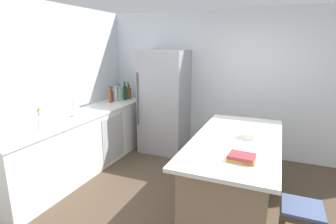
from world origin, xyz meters
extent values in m
plane|color=#4C3D2D|center=(0.00, 0.00, 0.00)|extent=(7.20, 7.20, 0.00)
cube|color=silver|center=(0.00, 2.25, 1.30)|extent=(6.00, 0.10, 2.60)
cube|color=silver|center=(-2.45, 0.00, 1.30)|extent=(0.10, 6.00, 2.60)
cube|color=silver|center=(-2.08, 0.57, 0.45)|extent=(0.64, 3.07, 0.91)
cube|color=white|center=(-2.08, 0.57, 0.92)|extent=(0.67, 3.10, 0.03)
cube|color=#B2B5BA|center=(-1.75, 0.95, 0.45)|extent=(0.01, 0.60, 0.76)
cube|color=#8E755B|center=(0.37, 0.37, 0.45)|extent=(0.81, 1.84, 0.89)
cube|color=white|center=(0.37, 0.37, 0.91)|extent=(0.97, 2.04, 0.04)
cube|color=#93969B|center=(-1.19, 1.85, 0.95)|extent=(0.82, 0.70, 1.90)
cylinder|color=#4C4C51|center=(-1.57, 1.48, 1.05)|extent=(0.02, 0.02, 0.95)
cube|color=#473828|center=(1.05, -0.29, 0.58)|extent=(0.36, 0.36, 0.04)
cube|color=#47567F|center=(1.05, -0.29, 0.61)|extent=(0.34, 0.34, 0.03)
cylinder|color=silver|center=(-2.14, 0.14, 0.95)|extent=(0.05, 0.05, 0.02)
cylinder|color=silver|center=(-2.14, 0.14, 1.10)|extent=(0.02, 0.02, 0.28)
cylinder|color=silver|center=(-2.08, 0.14, 1.22)|extent=(0.14, 0.02, 0.02)
cylinder|color=silver|center=(-2.03, -0.24, 1.00)|extent=(0.09, 0.09, 0.12)
cylinder|color=#4C7F3D|center=(-2.05, -0.23, 1.08)|extent=(0.01, 0.02, 0.19)
sphere|color=yellow|center=(-2.05, -0.23, 1.18)|extent=(0.04, 0.04, 0.04)
cylinder|color=#4C7F3D|center=(-2.03, -0.24, 1.08)|extent=(0.01, 0.01, 0.18)
sphere|color=yellow|center=(-2.03, -0.24, 1.17)|extent=(0.04, 0.04, 0.04)
cylinder|color=#4C7F3D|center=(-2.02, -0.24, 1.10)|extent=(0.01, 0.04, 0.22)
sphere|color=yellow|center=(-2.02, -0.24, 1.21)|extent=(0.04, 0.04, 0.04)
cylinder|color=gray|center=(-2.05, 0.42, 0.94)|extent=(0.14, 0.14, 0.01)
cylinder|color=white|center=(-2.05, 0.42, 1.08)|extent=(0.11, 0.11, 0.26)
cylinder|color=gray|center=(-2.05, 0.42, 1.23)|extent=(0.02, 0.02, 0.04)
cylinder|color=olive|center=(-2.06, 1.99, 1.05)|extent=(0.05, 0.05, 0.23)
cylinder|color=olive|center=(-2.06, 1.99, 1.21)|extent=(0.03, 0.03, 0.07)
cylinder|color=black|center=(-2.06, 1.99, 1.25)|extent=(0.03, 0.03, 0.01)
cylinder|color=brown|center=(-1.99, 1.90, 1.05)|extent=(0.09, 0.09, 0.22)
cylinder|color=brown|center=(-1.99, 1.90, 1.18)|extent=(0.04, 0.04, 0.06)
cylinder|color=black|center=(-1.99, 1.90, 1.22)|extent=(0.04, 0.04, 0.01)
cylinder|color=#19381E|center=(-2.02, 1.80, 1.07)|extent=(0.07, 0.07, 0.27)
cylinder|color=#19381E|center=(-2.02, 1.80, 1.25)|extent=(0.03, 0.03, 0.07)
cylinder|color=black|center=(-2.02, 1.80, 1.29)|extent=(0.04, 0.04, 0.01)
cylinder|color=#8CB79E|center=(-2.08, 1.71, 1.05)|extent=(0.08, 0.08, 0.23)
cylinder|color=#8CB79E|center=(-2.08, 1.71, 1.20)|extent=(0.03, 0.03, 0.07)
cylinder|color=black|center=(-2.08, 1.71, 1.25)|extent=(0.03, 0.03, 0.01)
cylinder|color=silver|center=(-2.13, 1.63, 1.06)|extent=(0.07, 0.07, 0.25)
cylinder|color=silver|center=(-2.13, 1.63, 1.22)|extent=(0.03, 0.03, 0.06)
cylinder|color=black|center=(-2.13, 1.63, 1.26)|extent=(0.03, 0.03, 0.01)
cylinder|color=#5B3319|center=(-2.15, 1.53, 1.04)|extent=(0.07, 0.07, 0.21)
cylinder|color=#5B3319|center=(-2.15, 1.53, 1.18)|extent=(0.03, 0.03, 0.07)
cylinder|color=black|center=(-2.15, 1.53, 1.22)|extent=(0.03, 0.03, 0.01)
cylinder|color=#994C23|center=(-2.12, 1.43, 1.06)|extent=(0.05, 0.05, 0.24)
cylinder|color=#994C23|center=(-2.12, 1.43, 1.21)|extent=(0.02, 0.02, 0.07)
cylinder|color=black|center=(-2.12, 1.43, 1.25)|extent=(0.03, 0.03, 0.01)
cube|color=gold|center=(0.50, -0.22, 0.95)|extent=(0.25, 0.18, 0.03)
cube|color=#A83338|center=(0.50, -0.22, 0.98)|extent=(0.25, 0.21, 0.03)
cylinder|color=silver|center=(0.49, 0.46, 0.97)|extent=(0.21, 0.21, 0.07)
camera|label=1|loc=(0.75, -2.62, 1.99)|focal=28.36mm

